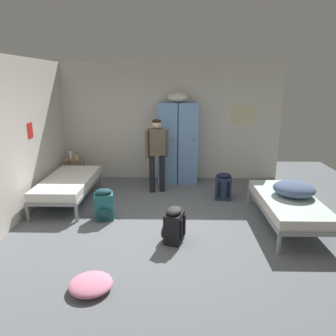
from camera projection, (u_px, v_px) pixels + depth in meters
The scene contains 14 objects.
ground_plane at pixel (168, 229), 5.12m from camera, with size 8.81×8.81×0.00m, color slate.
room_backdrop at pixel (101, 132), 6.07m from camera, with size 5.18×5.57×2.73m.
locker_bank at pixel (178, 141), 7.23m from camera, with size 0.90×0.55×2.07m.
shelf_unit at pixel (75, 168), 7.35m from camera, with size 0.38×0.30×0.57m.
bed_right at pixel (288, 203), 5.15m from camera, with size 0.90×1.90×0.49m.
bed_left_rear at pixel (68, 183), 6.17m from camera, with size 0.90×1.90×0.49m.
bedding_heap at pixel (294, 189), 5.16m from camera, with size 0.67×0.65×0.24m.
person_traveler at pixel (157, 149), 6.56m from camera, with size 0.48×0.28×1.57m.
water_bottle at pixel (71, 154), 7.28m from camera, with size 0.07×0.07×0.23m.
lotion_bottle at pixel (76, 156), 7.23m from camera, with size 0.06×0.06×0.15m.
backpack_teal at pixel (104, 205), 5.40m from camera, with size 0.36×0.38×0.55m.
backpack_navy at pixel (223, 187), 6.33m from camera, with size 0.35×0.36×0.55m.
backpack_black at pixel (173, 226), 4.64m from camera, with size 0.39×0.38×0.55m.
clothes_pile_pink at pixel (91, 284), 3.62m from camera, with size 0.51×0.50×0.13m.
Camera 1 is at (0.11, -4.65, 2.34)m, focal length 33.58 mm.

